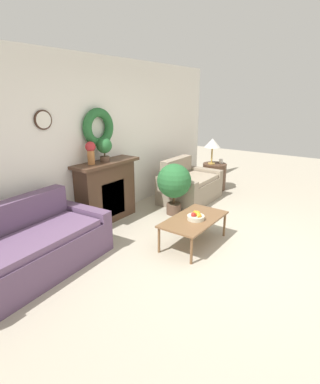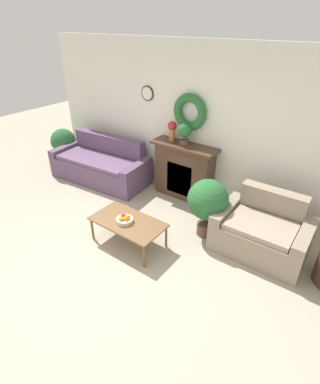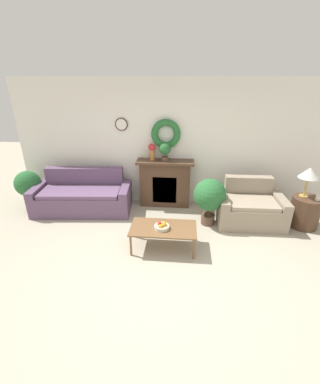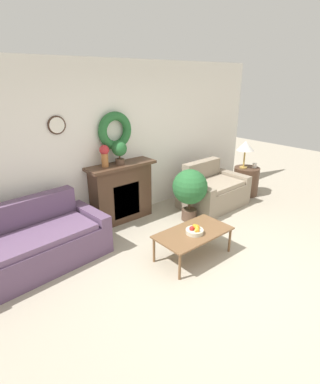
# 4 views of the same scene
# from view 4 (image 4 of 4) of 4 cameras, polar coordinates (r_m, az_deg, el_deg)

# --- Properties ---
(ground_plane) EXTENTS (16.00, 16.00, 0.00)m
(ground_plane) POSITION_cam_4_polar(r_m,az_deg,el_deg) (4.08, 13.12, -15.97)
(ground_plane) COLOR #ADA38E
(wall_back) EXTENTS (6.80, 0.21, 2.70)m
(wall_back) POSITION_cam_4_polar(r_m,az_deg,el_deg) (5.26, -8.36, 9.27)
(wall_back) COLOR white
(wall_back) RESTS_ON ground_plane
(fireplace) EXTENTS (1.22, 0.41, 1.05)m
(fireplace) POSITION_cam_4_polar(r_m,az_deg,el_deg) (5.29, -7.34, -0.01)
(fireplace) COLOR #4C3323
(fireplace) RESTS_ON ground_plane
(couch_left) EXTENTS (2.10, 1.04, 0.87)m
(couch_left) POSITION_cam_4_polar(r_m,az_deg,el_deg) (4.40, -23.65, -9.57)
(couch_left) COLOR #604766
(couch_left) RESTS_ON ground_plane
(loveseat_right) EXTENTS (1.29, 0.89, 0.85)m
(loveseat_right) POSITION_cam_4_polar(r_m,az_deg,el_deg) (6.02, 9.93, 0.23)
(loveseat_right) COLOR gray
(loveseat_right) RESTS_ON ground_plane
(coffee_table) EXTENTS (1.09, 0.59, 0.40)m
(coffee_table) POSITION_cam_4_polar(r_m,az_deg,el_deg) (4.26, 6.38, -7.93)
(coffee_table) COLOR brown
(coffee_table) RESTS_ON ground_plane
(fruit_bowl) EXTENTS (0.25, 0.25, 0.12)m
(fruit_bowl) POSITION_cam_4_polar(r_m,az_deg,el_deg) (4.18, 6.65, -7.26)
(fruit_bowl) COLOR beige
(fruit_bowl) RESTS_ON coffee_table
(side_table_by_loveseat) EXTENTS (0.54, 0.54, 0.60)m
(side_table_by_loveseat) POSITION_cam_4_polar(r_m,az_deg,el_deg) (6.77, 16.03, 2.03)
(side_table_by_loveseat) COLOR #4C3323
(side_table_by_loveseat) RESTS_ON ground_plane
(table_lamp) EXTENTS (0.36, 0.36, 0.58)m
(table_lamp) POSITION_cam_4_polar(r_m,az_deg,el_deg) (6.54, 15.98, 8.35)
(table_lamp) COLOR #B28E42
(table_lamp) RESTS_ON side_table_by_loveseat
(mug) EXTENTS (0.09, 0.09, 0.10)m
(mug) POSITION_cam_4_polar(r_m,az_deg,el_deg) (6.72, 17.57, 4.85)
(mug) COLOR silver
(mug) RESTS_ON side_table_by_loveseat
(vase_on_mantel_left) EXTENTS (0.16, 0.16, 0.36)m
(vase_on_mantel_left) POSITION_cam_4_polar(r_m,az_deg,el_deg) (4.94, -10.53, 7.11)
(vase_on_mantel_left) COLOR #AD6B38
(vase_on_mantel_left) RESTS_ON fireplace
(potted_plant_on_mantel) EXTENTS (0.25, 0.25, 0.39)m
(potted_plant_on_mantel) POSITION_cam_4_polar(r_m,az_deg,el_deg) (5.06, -7.75, 7.93)
(potted_plant_on_mantel) COLOR brown
(potted_plant_on_mantel) RESTS_ON fireplace
(potted_plant_floor_by_loveseat) EXTENTS (0.62, 0.62, 0.94)m
(potted_plant_floor_by_loveseat) POSITION_cam_4_polar(r_m,az_deg,el_deg) (5.25, 5.71, 0.69)
(potted_plant_floor_by_loveseat) COLOR brown
(potted_plant_floor_by_loveseat) RESTS_ON ground_plane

